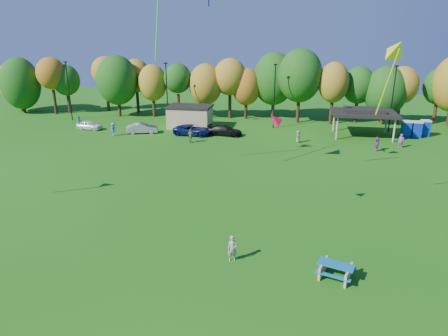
% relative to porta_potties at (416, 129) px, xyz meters
% --- Properties ---
extents(ground, '(160.00, 160.00, 0.00)m').
position_rel_porta_potties_xyz_m(ground, '(-20.99, -37.94, -1.10)').
color(ground, '#19600F').
rests_on(ground, ground).
extents(tree_line, '(93.57, 10.55, 11.15)m').
position_rel_porta_potties_xyz_m(tree_line, '(-22.02, 7.58, 4.82)').
color(tree_line, black).
rests_on(tree_line, ground).
extents(lamp_posts, '(64.50, 0.25, 9.09)m').
position_rel_porta_potties_xyz_m(lamp_posts, '(-18.99, 2.06, 3.80)').
color(lamp_posts, black).
rests_on(lamp_posts, ground).
extents(utility_building, '(6.30, 4.30, 3.25)m').
position_rel_porta_potties_xyz_m(utility_building, '(-30.99, 0.06, 0.54)').
color(utility_building, tan).
rests_on(utility_building, ground).
extents(pavilion, '(8.20, 6.20, 3.77)m').
position_rel_porta_potties_xyz_m(pavilion, '(-6.99, -0.94, 2.13)').
color(pavilion, tan).
rests_on(pavilion, ground).
extents(porta_potties, '(3.75, 2.14, 2.18)m').
position_rel_porta_potties_xyz_m(porta_potties, '(0.00, 0.00, 0.00)').
color(porta_potties, '#0B2D9B').
rests_on(porta_potties, ground).
extents(picnic_table, '(2.38, 2.17, 0.85)m').
position_rel_porta_potties_xyz_m(picnic_table, '(-13.18, -35.49, -0.60)').
color(picnic_table, tan).
rests_on(picnic_table, ground).
extents(kite_flyer, '(0.69, 0.55, 1.64)m').
position_rel_porta_potties_xyz_m(kite_flyer, '(-19.14, -34.77, -0.28)').
color(kite_flyer, tan).
rests_on(kite_flyer, ground).
extents(car_a, '(3.82, 1.82, 1.26)m').
position_rel_porta_potties_xyz_m(car_a, '(-44.91, -3.76, -0.47)').
color(car_a, white).
rests_on(car_a, ground).
extents(car_b, '(4.49, 2.70, 1.40)m').
position_rel_porta_potties_xyz_m(car_b, '(-36.59, -4.51, -0.40)').
color(car_b, '#9A999E').
rests_on(car_b, ground).
extents(car_c, '(5.30, 2.77, 1.42)m').
position_rel_porta_potties_xyz_m(car_c, '(-29.50, -4.42, -0.39)').
color(car_c, '#0D1853').
rests_on(car_c, ground).
extents(car_d, '(4.91, 2.54, 1.36)m').
position_rel_porta_potties_xyz_m(car_d, '(-25.13, -3.74, -0.42)').
color(car_d, black).
rests_on(car_d, ground).
extents(far_person_0, '(0.72, 0.58, 1.72)m').
position_rel_porta_potties_xyz_m(far_person_0, '(-3.23, -6.16, -0.24)').
color(far_person_0, '#A250AA').
rests_on(far_person_0, ground).
extents(far_person_1, '(0.65, 1.63, 1.71)m').
position_rel_porta_potties_xyz_m(far_person_1, '(-6.33, -8.20, -0.24)').
color(far_person_1, purple).
rests_on(far_person_1, ground).
extents(far_person_2, '(0.75, 0.90, 1.57)m').
position_rel_porta_potties_xyz_m(far_person_2, '(-15.39, -5.86, -0.31)').
color(far_person_2, '#908F62').
rests_on(far_person_2, ground).
extents(far_person_3, '(0.90, 1.29, 1.83)m').
position_rel_porta_potties_xyz_m(far_person_3, '(-39.80, -6.68, -0.18)').
color(far_person_3, '#4C77A9').
rests_on(far_person_3, ground).
extents(far_person_4, '(0.76, 0.90, 1.62)m').
position_rel_porta_potties_xyz_m(far_person_4, '(-47.25, -2.33, -0.29)').
color(far_person_4, teal).
rests_on(far_person_4, ground).
extents(far_person_5, '(1.13, 0.72, 1.79)m').
position_rel_porta_potties_xyz_m(far_person_5, '(-28.69, -8.33, -0.20)').
color(far_person_5, '#5A7849').
rests_on(far_person_5, ground).
extents(kite_1, '(1.40, 1.33, 1.11)m').
position_rel_porta_potties_xyz_m(kite_1, '(-17.19, -29.01, 6.45)').
color(kite_1, '#EF0D37').
extents(kite_12, '(2.27, 3.48, 5.66)m').
position_rel_porta_potties_xyz_m(kite_12, '(-9.14, -24.59, 10.87)').
color(kite_12, yellow).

